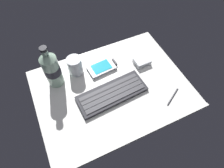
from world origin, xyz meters
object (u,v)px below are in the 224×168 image
at_px(juice_cup, 75,66).
at_px(water_bottle, 52,69).
at_px(charger_block, 142,61).
at_px(keyboard, 112,93).
at_px(stylus_pen, 173,97).
at_px(handheld_device, 103,67).

bearing_deg(juice_cup, water_bottle, -170.33).
bearing_deg(water_bottle, juice_cup, 9.67).
relative_size(water_bottle, charger_block, 2.97).
bearing_deg(water_bottle, keyboard, -39.76).
bearing_deg(charger_block, juice_cup, 165.06).
height_order(water_bottle, stylus_pen, water_bottle).
distance_m(keyboard, juice_cup, 0.20).
distance_m(water_bottle, charger_block, 0.40).
height_order(juice_cup, stylus_pen, juice_cup).
bearing_deg(juice_cup, handheld_device, -15.02).
bearing_deg(keyboard, juice_cup, 118.85).
distance_m(water_bottle, stylus_pen, 0.51).
xyz_separation_m(handheld_device, water_bottle, (-0.21, 0.02, 0.08)).
xyz_separation_m(juice_cup, stylus_pen, (0.32, -0.29, -0.04)).
distance_m(handheld_device, charger_block, 0.18).
distance_m(handheld_device, water_bottle, 0.23).
xyz_separation_m(keyboard, stylus_pen, (0.22, -0.12, -0.00)).
bearing_deg(water_bottle, stylus_pen, -33.67).
bearing_deg(handheld_device, water_bottle, 175.89).
height_order(keyboard, water_bottle, water_bottle).
xyz_separation_m(keyboard, water_bottle, (-0.19, 0.16, 0.08)).
height_order(water_bottle, charger_block, water_bottle).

